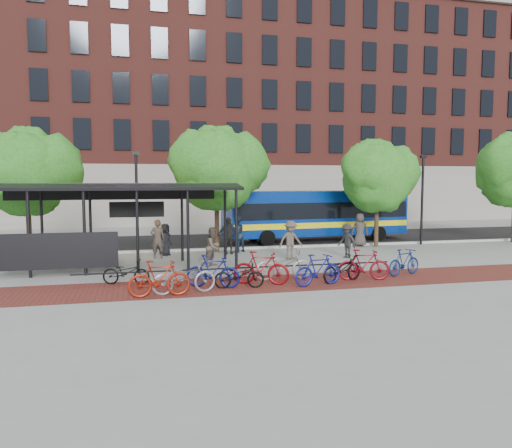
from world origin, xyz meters
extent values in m
plane|color=#9E9E99|center=(0.00, 0.00, 0.00)|extent=(160.00, 160.00, 0.00)
cube|color=black|center=(0.00, 8.00, 0.01)|extent=(160.00, 8.00, 0.01)
cube|color=#B7B7B2|center=(0.00, 4.00, 0.06)|extent=(160.00, 0.25, 0.12)
cube|color=maroon|center=(-2.00, -5.00, 0.00)|extent=(24.00, 3.00, 0.01)
cube|color=black|center=(-3.30, -4.10, 0.00)|extent=(12.00, 0.05, 0.95)
cube|color=maroon|center=(10.00, 26.00, 10.00)|extent=(55.00, 14.00, 20.00)
cube|color=#7A664C|center=(-16.00, 40.00, 15.00)|extent=(22.00, 22.00, 30.00)
cylinder|color=black|center=(-11.00, -1.85, 1.65)|extent=(0.12, 0.12, 3.30)
cylinder|color=black|center=(-11.00, 0.85, 1.65)|extent=(0.12, 0.12, 3.30)
cylinder|color=black|center=(-9.00, -1.85, 1.65)|extent=(0.12, 0.12, 3.30)
cylinder|color=black|center=(-9.00, 0.85, 1.65)|extent=(0.12, 0.12, 3.30)
cylinder|color=black|center=(-7.00, -1.85, 1.65)|extent=(0.12, 0.12, 3.30)
cylinder|color=black|center=(-7.00, 0.85, 1.65)|extent=(0.12, 0.12, 3.30)
cylinder|color=black|center=(-5.00, -1.85, 1.65)|extent=(0.12, 0.12, 3.30)
cylinder|color=black|center=(-5.00, 0.85, 1.65)|extent=(0.12, 0.12, 3.30)
cylinder|color=black|center=(-3.00, -1.85, 1.65)|extent=(0.12, 0.12, 3.30)
cylinder|color=black|center=(-3.00, 0.85, 1.65)|extent=(0.12, 0.12, 3.30)
cube|color=black|center=(-10.00, -1.90, 1.00)|extent=(4.50, 0.08, 1.40)
cube|color=black|center=(-8.00, -1.20, 3.45)|extent=(10.60, 1.65, 0.29)
cube|color=black|center=(-8.00, 0.20, 3.45)|extent=(10.60, 1.65, 0.29)
cube|color=black|center=(-8.00, 0.90, 3.05)|extent=(9.00, 0.10, 0.40)
cube|color=black|center=(-7.00, 0.95, 2.40)|extent=(2.40, 0.12, 0.70)
cube|color=#FF7200|center=(-7.00, 1.03, 2.40)|extent=(2.20, 0.02, 0.55)
cylinder|color=#382619|center=(-12.00, 3.30, 1.19)|extent=(0.24, 0.24, 2.38)
sphere|color=#2B6A1C|center=(-12.00, 3.30, 3.98)|extent=(4.00, 4.00, 4.00)
sphere|color=#2B6A1C|center=(-11.00, 3.50, 4.28)|extent=(3.20, 3.20, 3.20)
sphere|color=#2B6A1C|center=(-12.80, 3.00, 4.38)|extent=(3.00, 3.00, 3.00)
sphere|color=#2B6A1C|center=(-11.90, 3.70, 4.78)|extent=(2.80, 2.80, 2.80)
cylinder|color=#382619|center=(-3.00, 3.30, 1.26)|extent=(0.24, 0.24, 2.52)
sphere|color=#2B6A1C|center=(-3.00, 3.30, 4.20)|extent=(4.20, 4.20, 4.20)
sphere|color=#2B6A1C|center=(-1.95, 3.50, 4.50)|extent=(3.36, 3.36, 3.36)
sphere|color=#2B6A1C|center=(-3.84, 3.00, 4.60)|extent=(3.15, 3.15, 3.15)
sphere|color=#2B6A1C|center=(-2.90, 3.70, 5.00)|extent=(2.94, 2.94, 2.94)
cylinder|color=#382619|center=(6.00, 3.30, 1.14)|extent=(0.24, 0.24, 2.27)
sphere|color=#2B6A1C|center=(6.00, 3.30, 3.79)|extent=(3.80, 3.80, 3.80)
sphere|color=#2B6A1C|center=(6.95, 3.50, 4.09)|extent=(3.04, 3.04, 3.04)
sphere|color=#2B6A1C|center=(5.24, 3.00, 4.20)|extent=(2.85, 2.85, 2.85)
sphere|color=#2B6A1C|center=(6.10, 3.70, 4.59)|extent=(2.66, 2.66, 2.66)
sphere|color=#2B6A1C|center=(14.12, 3.00, 4.61)|extent=(3.30, 3.30, 3.30)
cylinder|color=black|center=(-7.00, 3.60, 2.50)|extent=(0.14, 0.14, 5.00)
cube|color=black|center=(-7.00, 3.60, 5.05)|extent=(0.35, 0.20, 0.15)
cylinder|color=black|center=(9.00, 3.60, 2.50)|extent=(0.14, 0.14, 5.00)
cube|color=black|center=(9.00, 3.60, 5.05)|extent=(0.35, 0.20, 0.15)
cube|color=navy|center=(3.62, 6.51, 1.73)|extent=(11.53, 3.52, 2.60)
cube|color=black|center=(3.62, 6.51, 1.94)|extent=(11.31, 3.54, 0.95)
cube|color=yellow|center=(3.62, 6.51, 1.09)|extent=(11.42, 3.56, 0.33)
cube|color=navy|center=(3.62, 6.51, 2.98)|extent=(11.28, 3.26, 0.17)
cylinder|color=black|center=(0.12, 4.95, 0.45)|extent=(0.93, 0.35, 0.91)
cylinder|color=black|center=(-0.11, 7.39, 0.45)|extent=(0.93, 0.35, 0.91)
cylinder|color=black|center=(7.35, 5.64, 0.45)|extent=(0.93, 0.35, 0.91)
cylinder|color=black|center=(7.12, 8.08, 0.45)|extent=(0.93, 0.35, 0.91)
imported|color=black|center=(-7.42, -3.99, 0.45)|extent=(1.80, 1.03, 0.89)
imported|color=maroon|center=(-6.35, -6.18, 0.59)|extent=(2.00, 0.66, 1.19)
imported|color=gray|center=(-5.55, -5.89, 0.56)|extent=(2.21, 1.04, 1.12)
imported|color=navy|center=(-4.49, -5.24, 0.57)|extent=(1.97, 1.26, 1.15)
imported|color=black|center=(-3.63, -5.52, 0.45)|extent=(1.78, 0.81, 0.90)
imported|color=maroon|center=(-2.74, -5.12, 0.60)|extent=(2.06, 1.28, 1.20)
imported|color=#AEAFB1|center=(-1.73, -4.44, 0.57)|extent=(2.17, 0.77, 1.14)
imported|color=navy|center=(-0.85, -5.76, 0.57)|extent=(1.96, 0.93, 1.13)
imported|color=black|center=(0.24, -5.35, 0.50)|extent=(1.99, 1.36, 0.99)
imported|color=maroon|center=(1.14, -5.26, 0.58)|extent=(2.00, 0.93, 1.16)
imported|color=navy|center=(3.10, -4.73, 0.52)|extent=(1.81, 1.08, 1.05)
imported|color=black|center=(-5.68, 2.66, 0.80)|extent=(0.88, 0.92, 1.59)
imported|color=#403833|center=(-6.07, 1.83, 0.93)|extent=(0.73, 0.52, 1.87)
imported|color=#1B2940|center=(-2.00, 3.03, 0.94)|extent=(1.16, 1.10, 1.89)
imported|color=#51493C|center=(-0.02, 0.09, 0.91)|extent=(1.26, 0.84, 1.83)
imported|color=#272727|center=(-2.55, 2.50, 0.92)|extent=(1.10, 0.50, 1.84)
imported|color=#413934|center=(5.17, 3.63, 0.94)|extent=(1.06, 0.86, 1.88)
imported|color=brown|center=(-3.82, -0.89, 0.85)|extent=(1.03, 1.04, 1.69)
imported|color=#252525|center=(2.73, -0.10, 0.82)|extent=(0.98, 1.21, 1.63)
camera|label=1|loc=(-7.01, -22.09, 3.70)|focal=35.00mm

